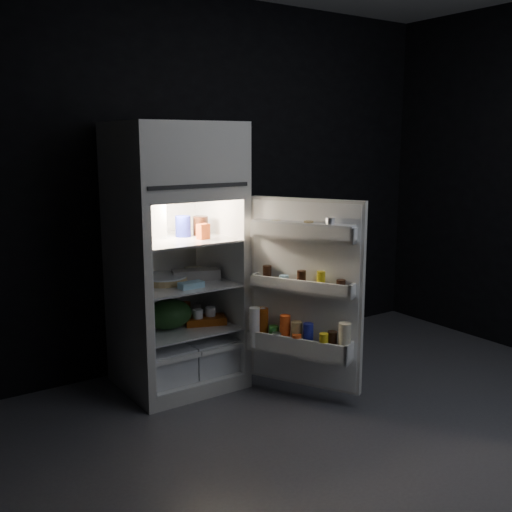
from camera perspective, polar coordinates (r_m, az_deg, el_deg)
floor at (r=3.65m, az=10.99°, el=-16.33°), size 4.00×3.40×0.00m
wall_back at (r=4.61m, az=-3.64°, el=7.05°), size 4.00×0.00×2.70m
refrigerator at (r=4.05m, az=-7.84°, el=0.80°), size 0.76×0.71×1.78m
fridge_door at (r=3.82m, az=4.51°, el=-4.00°), size 0.51×0.72×1.22m
milk_jug at (r=3.99m, az=-9.87°, el=3.35°), size 0.15×0.15×0.24m
mayo_jar at (r=4.05m, az=-6.97°, el=2.82°), size 0.13×0.13×0.14m
jam_jar at (r=4.10m, az=-5.31°, el=2.89°), size 0.11×0.11×0.13m
amber_bottle at (r=3.94m, az=-11.68°, el=3.04°), size 0.09×0.09×0.22m
small_carton at (r=3.93m, az=-5.05°, el=2.34°), size 0.08×0.07×0.10m
egg_carton at (r=4.11m, az=-5.74°, el=-1.78°), size 0.34×0.21×0.07m
pie at (r=4.05m, az=-8.77°, el=-2.26°), size 0.40×0.40×0.04m
flat_package at (r=3.88m, az=-6.19°, el=-2.76°), size 0.16×0.09×0.04m
wrapped_pkg at (r=4.28m, az=-5.93°, el=-1.40°), size 0.14×0.12×0.05m
produce_bag at (r=4.05m, az=-8.34°, el=-5.50°), size 0.33×0.29×0.20m
yogurt_tray at (r=4.14m, az=-4.84°, el=-6.11°), size 0.31×0.24×0.05m
small_can_red at (r=4.37m, az=-6.73°, el=-4.96°), size 0.09×0.09×0.09m
small_can_silver at (r=4.33m, az=-5.67°, el=-5.08°), size 0.07×0.07×0.09m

